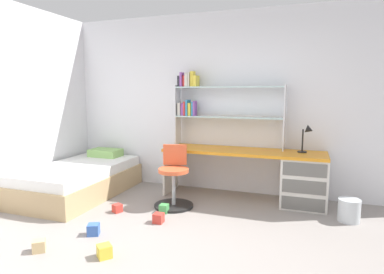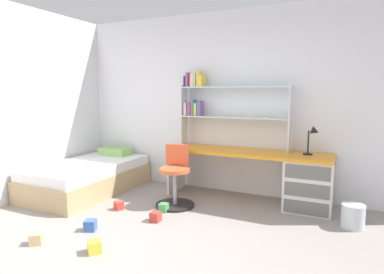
{
  "view_description": "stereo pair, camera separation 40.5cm",
  "coord_description": "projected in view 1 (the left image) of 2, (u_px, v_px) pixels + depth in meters",
  "views": [
    {
      "loc": [
        1.15,
        -2.34,
        1.51
      ],
      "look_at": [
        -0.19,
        1.44,
        0.96
      ],
      "focal_mm": 30.34,
      "sensor_mm": 36.0,
      "label": 1
    },
    {
      "loc": [
        1.52,
        -2.19,
        1.51
      ],
      "look_at": [
        -0.19,
        1.44,
        0.96
      ],
      "focal_mm": 30.34,
      "sensor_mm": 36.0,
      "label": 2
    }
  ],
  "objects": [
    {
      "name": "toy_block_blue_2",
      "position": [
        93.0,
        229.0,
        3.45
      ],
      "size": [
        0.16,
        0.16,
        0.12
      ],
      "primitive_type": "cube",
      "rotation": [
        0.0,
        0.0,
        0.43
      ],
      "color": "#3860B7",
      "rests_on": "ground_plane"
    },
    {
      "name": "desk",
      "position": [
        286.0,
        175.0,
        4.39
      ],
      "size": [
        2.24,
        0.6,
        0.71
      ],
      "color": "orange",
      "rests_on": "ground_plane"
    },
    {
      "name": "bookshelf_hutch",
      "position": [
        211.0,
        101.0,
        4.8
      ],
      "size": [
        1.61,
        0.22,
        1.12
      ],
      "color": "silver",
      "rests_on": "desk"
    },
    {
      "name": "waste_bin",
      "position": [
        349.0,
        210.0,
        3.81
      ],
      "size": [
        0.25,
        0.25,
        0.27
      ],
      "primitive_type": "cylinder",
      "color": "silver",
      "rests_on": "ground_plane"
    },
    {
      "name": "toy_block_red_3",
      "position": [
        158.0,
        218.0,
        3.78
      ],
      "size": [
        0.11,
        0.11,
        0.11
      ],
      "primitive_type": "cube",
      "rotation": [
        0.0,
        0.0,
        1.6
      ],
      "color": "red",
      "rests_on": "ground_plane"
    },
    {
      "name": "toy_block_red_5",
      "position": [
        117.0,
        208.0,
        4.11
      ],
      "size": [
        0.14,
        0.14,
        0.1
      ],
      "primitive_type": "cube",
      "rotation": [
        0.0,
        0.0,
        2.7
      ],
      "color": "red",
      "rests_on": "ground_plane"
    },
    {
      "name": "toy_block_green_1",
      "position": [
        164.0,
        208.0,
        4.1
      ],
      "size": [
        0.11,
        0.11,
        0.11
      ],
      "primitive_type": "cube",
      "rotation": [
        0.0,
        0.0,
        1.65
      ],
      "color": "#479E51",
      "rests_on": "ground_plane"
    },
    {
      "name": "desk_lamp",
      "position": [
        308.0,
        134.0,
        4.29
      ],
      "size": [
        0.2,
        0.17,
        0.38
      ],
      "color": "black",
      "rests_on": "desk"
    },
    {
      "name": "ground_plane",
      "position": [
        157.0,
        271.0,
        2.77
      ],
      "size": [
        6.05,
        5.89,
        0.02
      ],
      "primitive_type": "cube",
      "color": "gray"
    },
    {
      "name": "swivel_chair",
      "position": [
        174.0,
        182.0,
        4.3
      ],
      "size": [
        0.52,
        0.52,
        0.81
      ],
      "color": "black",
      "rests_on": "ground_plane"
    },
    {
      "name": "bed_platform",
      "position": [
        80.0,
        179.0,
        4.8
      ],
      "size": [
        1.07,
        1.86,
        0.58
      ],
      "color": "tan",
      "rests_on": "ground_plane"
    },
    {
      "name": "toy_block_yellow_0",
      "position": [
        104.0,
        251.0,
        2.98
      ],
      "size": [
        0.17,
        0.17,
        0.12
      ],
      "primitive_type": "cube",
      "rotation": [
        0.0,
        0.0,
        0.86
      ],
      "color": "gold",
      "rests_on": "ground_plane"
    },
    {
      "name": "toy_block_natural_4",
      "position": [
        39.0,
        246.0,
        3.09
      ],
      "size": [
        0.16,
        0.16,
        0.11
      ],
      "primitive_type": "cube",
      "rotation": [
        0.0,
        0.0,
        2.24
      ],
      "color": "tan",
      "rests_on": "ground_plane"
    },
    {
      "name": "room_shell",
      "position": [
        109.0,
        105.0,
        4.17
      ],
      "size": [
        6.05,
        5.89,
        2.69
      ],
      "color": "silver",
      "rests_on": "ground_plane"
    }
  ]
}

